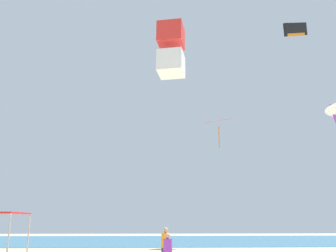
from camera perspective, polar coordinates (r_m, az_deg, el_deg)
The scene contains 6 objects.
ocean_strip at distance 46.10m, azimuth -3.24°, elevation -16.25°, with size 110.00×25.97×0.03m, color teal.
person_leftmost at distance 20.56m, azimuth -0.37°, elevation -16.62°, with size 0.43×0.43×1.79m.
person_rightmost at distance 17.79m, azimuth -0.04°, elevation -17.45°, with size 0.42×0.38×1.59m.
kite_box_red at distance 21.34m, azimuth 0.44°, elevation 11.06°, with size 1.63×1.69×2.91m.
kite_diamond_pink at distance 37.59m, azimuth 7.38°, elevation 0.57°, with size 2.71×2.70×2.94m.
kite_parafoil_black at distance 36.69m, azimuth 18.09°, elevation 13.20°, with size 3.02×2.63×2.30m.
Camera 1 is at (0.43, -14.41, 2.11)m, focal length 41.86 mm.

